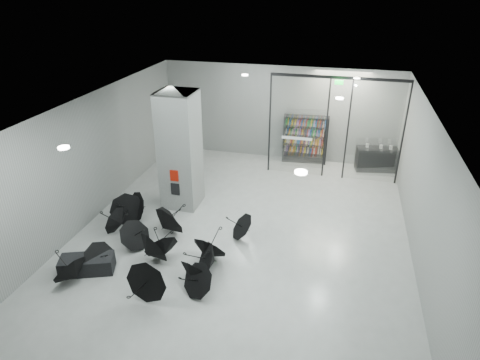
% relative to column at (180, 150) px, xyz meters
% --- Properties ---
extents(room, '(14.00, 14.02, 4.01)m').
position_rel_column_xyz_m(room, '(2.50, -2.00, 0.84)').
color(room, gray).
rests_on(room, ground).
extents(column, '(1.20, 1.20, 4.00)m').
position_rel_column_xyz_m(column, '(0.00, 0.00, 0.00)').
color(column, slate).
rests_on(column, ground).
extents(fire_cabinet, '(0.28, 0.04, 0.38)m').
position_rel_column_xyz_m(fire_cabinet, '(0.00, -0.62, -0.65)').
color(fire_cabinet, '#A50A07').
rests_on(fire_cabinet, column).
extents(info_panel, '(0.30, 0.03, 0.42)m').
position_rel_column_xyz_m(info_panel, '(0.00, -0.62, -1.15)').
color(info_panel, black).
rests_on(info_panel, column).
extents(exit_sign, '(0.30, 0.06, 0.15)m').
position_rel_column_xyz_m(exit_sign, '(4.90, 3.30, 1.82)').
color(exit_sign, '#0CE533').
rests_on(exit_sign, room).
extents(glass_partition, '(5.06, 0.08, 4.00)m').
position_rel_column_xyz_m(glass_partition, '(4.89, 3.50, 0.18)').
color(glass_partition, silver).
rests_on(glass_partition, ground).
extents(bench, '(1.53, 1.06, 0.45)m').
position_rel_column_xyz_m(bench, '(-1.12, -4.23, -1.77)').
color(bench, black).
rests_on(bench, ground).
extents(bookshelf, '(1.89, 0.55, 2.05)m').
position_rel_column_xyz_m(bookshelf, '(3.72, 4.75, -0.98)').
color(bookshelf, black).
rests_on(bookshelf, ground).
extents(shop_counter, '(1.70, 0.92, 0.97)m').
position_rel_column_xyz_m(shop_counter, '(6.70, 4.60, -1.52)').
color(shop_counter, black).
rests_on(shop_counter, ground).
extents(umbrella_cluster, '(5.29, 4.74, 1.28)m').
position_rel_column_xyz_m(umbrella_cluster, '(0.45, -3.06, -1.69)').
color(umbrella_cluster, black).
rests_on(umbrella_cluster, ground).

